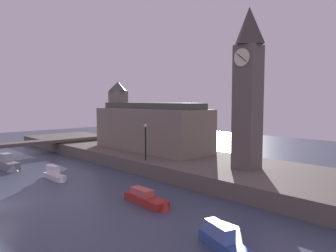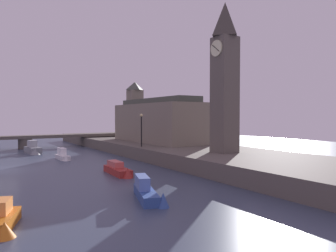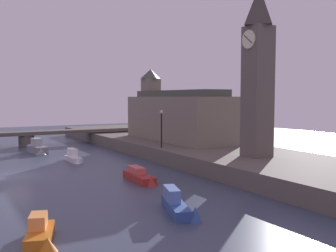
{
  "view_description": "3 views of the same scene",
  "coord_description": "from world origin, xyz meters",
  "px_view_note": "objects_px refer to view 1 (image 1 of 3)",
  "views": [
    {
      "loc": [
        26.05,
        -6.9,
        8.1
      ],
      "look_at": [
        1.89,
        16.09,
        5.4
      ],
      "focal_mm": 33.82,
      "sensor_mm": 36.0,
      "label": 1
    },
    {
      "loc": [
        33.95,
        -2.72,
        5.27
      ],
      "look_at": [
        1.96,
        17.28,
        4.07
      ],
      "focal_mm": 33.96,
      "sensor_mm": 36.0,
      "label": 2
    },
    {
      "loc": [
        36.32,
        -5.41,
        6.96
      ],
      "look_at": [
        0.6,
        15.18,
        3.91
      ],
      "focal_mm": 42.05,
      "sensor_mm": 36.0,
      "label": 3
    }
  ],
  "objects_px": {
    "parliament_hall": "(149,126)",
    "clock_tower": "(248,86)",
    "streetlamp": "(145,138)",
    "boat_tour_blue": "(231,245)",
    "boat_ferry_white": "(56,175)",
    "boat_cruiser_grey": "(8,164)",
    "boat_dinghy_red": "(150,200)"
  },
  "relations": [
    {
      "from": "streetlamp",
      "to": "boat_tour_blue",
      "type": "bearing_deg",
      "value": -26.03
    },
    {
      "from": "streetlamp",
      "to": "boat_tour_blue",
      "type": "relative_size",
      "value": 0.84
    },
    {
      "from": "parliament_hall",
      "to": "boat_cruiser_grey",
      "type": "xyz_separation_m",
      "value": [
        -6.73,
        -15.95,
        -3.99
      ]
    },
    {
      "from": "clock_tower",
      "to": "boat_tour_blue",
      "type": "bearing_deg",
      "value": -60.47
    },
    {
      "from": "clock_tower",
      "to": "boat_ferry_white",
      "type": "height_order",
      "value": "clock_tower"
    },
    {
      "from": "clock_tower",
      "to": "boat_cruiser_grey",
      "type": "relative_size",
      "value": 3.35
    },
    {
      "from": "clock_tower",
      "to": "parliament_hall",
      "type": "xyz_separation_m",
      "value": [
        -16.06,
        1.13,
        -4.86
      ]
    },
    {
      "from": "boat_ferry_white",
      "to": "boat_dinghy_red",
      "type": "bearing_deg",
      "value": 7.96
    },
    {
      "from": "boat_dinghy_red",
      "to": "boat_tour_blue",
      "type": "xyz_separation_m",
      "value": [
        8.91,
        -1.93,
        0.08
      ]
    },
    {
      "from": "clock_tower",
      "to": "boat_dinghy_red",
      "type": "distance_m",
      "value": 14.32
    },
    {
      "from": "boat_cruiser_grey",
      "to": "boat_ferry_white",
      "type": "relative_size",
      "value": 1.19
    },
    {
      "from": "streetlamp",
      "to": "boat_ferry_white",
      "type": "distance_m",
      "value": 10.07
    },
    {
      "from": "clock_tower",
      "to": "boat_cruiser_grey",
      "type": "height_order",
      "value": "clock_tower"
    },
    {
      "from": "clock_tower",
      "to": "boat_cruiser_grey",
      "type": "distance_m",
      "value": 28.59
    },
    {
      "from": "boat_dinghy_red",
      "to": "boat_tour_blue",
      "type": "relative_size",
      "value": 1.03
    },
    {
      "from": "boat_cruiser_grey",
      "to": "boat_dinghy_red",
      "type": "distance_m",
      "value": 21.54
    },
    {
      "from": "clock_tower",
      "to": "streetlamp",
      "type": "xyz_separation_m",
      "value": [
        -9.94,
        -4.49,
        -5.46
      ]
    },
    {
      "from": "streetlamp",
      "to": "boat_ferry_white",
      "type": "relative_size",
      "value": 1.05
    },
    {
      "from": "boat_cruiser_grey",
      "to": "streetlamp",
      "type": "bearing_deg",
      "value": 38.81
    },
    {
      "from": "parliament_hall",
      "to": "boat_tour_blue",
      "type": "height_order",
      "value": "parliament_hall"
    },
    {
      "from": "streetlamp",
      "to": "boat_dinghy_red",
      "type": "distance_m",
      "value": 11.17
    },
    {
      "from": "parliament_hall",
      "to": "streetlamp",
      "type": "xyz_separation_m",
      "value": [
        6.12,
        -5.61,
        -0.6
      ]
    },
    {
      "from": "parliament_hall",
      "to": "streetlamp",
      "type": "distance_m",
      "value": 8.33
    },
    {
      "from": "clock_tower",
      "to": "boat_cruiser_grey",
      "type": "bearing_deg",
      "value": -146.97
    },
    {
      "from": "boat_tour_blue",
      "to": "clock_tower",
      "type": "bearing_deg",
      "value": 119.53
    },
    {
      "from": "boat_tour_blue",
      "to": "boat_ferry_white",
      "type": "distance_m",
      "value": 21.73
    },
    {
      "from": "parliament_hall",
      "to": "clock_tower",
      "type": "bearing_deg",
      "value": -4.02
    },
    {
      "from": "boat_dinghy_red",
      "to": "boat_tour_blue",
      "type": "distance_m",
      "value": 9.12
    },
    {
      "from": "streetlamp",
      "to": "boat_ferry_white",
      "type": "height_order",
      "value": "streetlamp"
    },
    {
      "from": "streetlamp",
      "to": "parliament_hall",
      "type": "bearing_deg",
      "value": 137.46
    },
    {
      "from": "boat_dinghy_red",
      "to": "streetlamp",
      "type": "bearing_deg",
      "value": 142.1
    },
    {
      "from": "boat_dinghy_red",
      "to": "boat_tour_blue",
      "type": "height_order",
      "value": "boat_tour_blue"
    }
  ]
}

